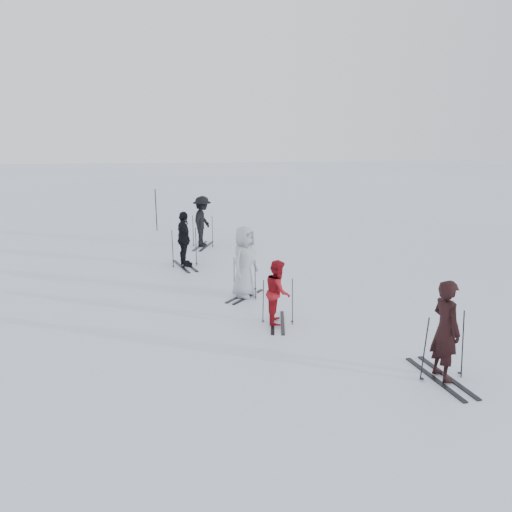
{
  "coord_description": "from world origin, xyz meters",
  "views": [
    {
      "loc": [
        -1.52,
        -12.58,
        4.44
      ],
      "look_at": [
        0.0,
        1.0,
        1.0
      ],
      "focal_mm": 35.0,
      "sensor_mm": 36.0,
      "label": 1
    }
  ],
  "objects_px": {
    "skier_grey": "(244,262)",
    "piste_marker": "(156,210)",
    "skier_uphill_far": "(202,222)",
    "skier_near_dark": "(445,331)",
    "skier_red": "(278,293)",
    "skier_uphill_left": "(184,240)"
  },
  "relations": [
    {
      "from": "skier_grey",
      "to": "skier_uphill_left",
      "type": "bearing_deg",
      "value": 64.62
    },
    {
      "from": "skier_grey",
      "to": "skier_uphill_left",
      "type": "relative_size",
      "value": 1.06
    },
    {
      "from": "skier_grey",
      "to": "piste_marker",
      "type": "xyz_separation_m",
      "value": [
        -3.15,
        9.78,
        -0.02
      ]
    },
    {
      "from": "skier_red",
      "to": "skier_near_dark",
      "type": "bearing_deg",
      "value": -131.48
    },
    {
      "from": "skier_uphill_far",
      "to": "piste_marker",
      "type": "xyz_separation_m",
      "value": [
        -2.07,
        3.49,
        -0.03
      ]
    },
    {
      "from": "skier_grey",
      "to": "skier_uphill_far",
      "type": "height_order",
      "value": "skier_uphill_far"
    },
    {
      "from": "skier_uphill_left",
      "to": "skier_grey",
      "type": "bearing_deg",
      "value": -171.51
    },
    {
      "from": "skier_red",
      "to": "skier_uphill_left",
      "type": "bearing_deg",
      "value": 31.44
    },
    {
      "from": "skier_red",
      "to": "piste_marker",
      "type": "xyz_separation_m",
      "value": [
        -3.76,
        11.81,
        0.2
      ]
    },
    {
      "from": "skier_red",
      "to": "skier_uphill_far",
      "type": "xyz_separation_m",
      "value": [
        -1.69,
        8.32,
        0.23
      ]
    },
    {
      "from": "skier_grey",
      "to": "piste_marker",
      "type": "distance_m",
      "value": 10.28
    },
    {
      "from": "skier_near_dark",
      "to": "skier_uphill_far",
      "type": "xyz_separation_m",
      "value": [
        -4.27,
        11.36,
        0.05
      ]
    },
    {
      "from": "piste_marker",
      "to": "skier_uphill_left",
      "type": "bearing_deg",
      "value": -77.35
    },
    {
      "from": "skier_near_dark",
      "to": "skier_uphill_left",
      "type": "bearing_deg",
      "value": 20.6
    },
    {
      "from": "skier_uphill_left",
      "to": "piste_marker",
      "type": "distance_m",
      "value": 6.57
    },
    {
      "from": "skier_near_dark",
      "to": "skier_grey",
      "type": "distance_m",
      "value": 5.99
    },
    {
      "from": "skier_red",
      "to": "piste_marker",
      "type": "height_order",
      "value": "piste_marker"
    },
    {
      "from": "skier_near_dark",
      "to": "skier_red",
      "type": "height_order",
      "value": "skier_near_dark"
    },
    {
      "from": "skier_uphill_left",
      "to": "piste_marker",
      "type": "bearing_deg",
      "value": -5.81
    },
    {
      "from": "skier_red",
      "to": "skier_grey",
      "type": "xyz_separation_m",
      "value": [
        -0.6,
        2.03,
        0.21
      ]
    },
    {
      "from": "skier_near_dark",
      "to": "skier_red",
      "type": "bearing_deg",
      "value": 30.79
    },
    {
      "from": "skier_grey",
      "to": "skier_red",
      "type": "bearing_deg",
      "value": -125.79
    }
  ]
}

